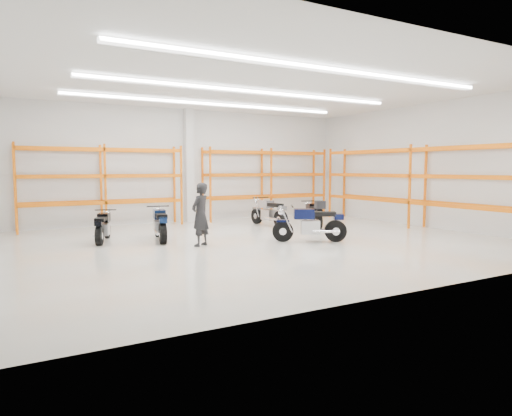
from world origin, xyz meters
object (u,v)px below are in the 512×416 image
motorcycle_back_c (270,213)px  motorcycle_main (313,225)px  motorcycle_back_d (314,214)px  motorcycle_back_a (103,228)px  motorcycle_back_b (160,225)px  structural_column (189,166)px  standing_man (200,214)px

motorcycle_back_c → motorcycle_main: bearing=-101.5°
motorcycle_back_d → motorcycle_back_a: bearing=177.5°
motorcycle_back_b → structural_column: 5.20m
motorcycle_back_a → motorcycle_back_b: motorcycle_back_b is taller
motorcycle_back_b → standing_man: size_ratio=1.16×
motorcycle_back_c → structural_column: bearing=126.2°
structural_column → motorcycle_back_a: bearing=-138.1°
standing_man → structural_column: bearing=-141.1°
standing_man → motorcycle_back_b: bearing=-96.9°
structural_column → motorcycle_back_c: bearing=-53.8°
motorcycle_back_c → structural_column: structural_column is taller
motorcycle_main → motorcycle_back_b: 4.51m
standing_man → motorcycle_back_c: bearing=-177.8°
motorcycle_back_d → motorcycle_main: bearing=-127.1°
motorcycle_main → motorcycle_back_a: motorcycle_main is taller
motorcycle_back_b → motorcycle_back_c: 4.79m
standing_man → motorcycle_back_a: bearing=-74.1°
motorcycle_back_d → standing_man: 5.35m
motorcycle_main → motorcycle_back_a: 6.12m
motorcycle_main → motorcycle_back_d: motorcycle_main is taller
motorcycle_main → motorcycle_back_d: (1.95, 2.58, -0.01)m
motorcycle_back_a → motorcycle_back_d: bearing=-2.5°
motorcycle_main → standing_man: standing_man is taller
motorcycle_back_b → standing_man: standing_man is taller
motorcycle_main → motorcycle_back_c: bearing=78.5°
motorcycle_back_a → structural_column: size_ratio=0.40×
motorcycle_main → motorcycle_back_c: (0.76, 3.71, -0.01)m
motorcycle_back_a → structural_column: bearing=41.9°
standing_man → motorcycle_main: bearing=130.0°
standing_man → motorcycle_back_d: bearing=164.6°
motorcycle_back_d → standing_man: (-5.09, -1.63, 0.39)m
motorcycle_back_d → structural_column: (-3.27, 3.97, 1.76)m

